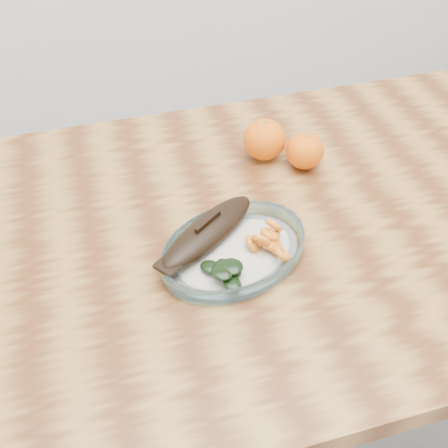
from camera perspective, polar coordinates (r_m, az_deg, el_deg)
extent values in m
plane|color=slate|center=(1.59, 3.47, -19.87)|extent=(3.00, 3.00, 0.00)
cube|color=#572E14|center=(1.00, 5.18, -0.33)|extent=(1.20, 0.80, 0.04)
cylinder|color=brown|center=(1.49, -20.70, -6.25)|extent=(0.06, 0.06, 0.71)
cylinder|color=brown|center=(1.69, 17.76, 1.46)|extent=(0.06, 0.06, 0.71)
ellipsoid|color=white|center=(0.92, 1.05, -3.09)|extent=(0.54, 0.46, 0.01)
torus|color=#98D8EB|center=(0.91, 1.06, -2.65)|extent=(0.58, 0.58, 0.03)
ellipsoid|color=silver|center=(0.90, 1.06, -2.29)|extent=(0.48, 0.40, 0.02)
ellipsoid|color=black|center=(0.91, -1.64, -0.02)|extent=(0.21, 0.18, 0.04)
ellipsoid|color=black|center=(0.91, -1.63, -0.31)|extent=(0.18, 0.15, 0.02)
cube|color=black|center=(0.86, -5.56, -3.36)|extent=(0.05, 0.05, 0.01)
cube|color=black|center=(0.89, -1.66, 0.76)|extent=(0.05, 0.04, 0.02)
torus|color=#D45E0F|center=(0.91, 4.77, -0.32)|extent=(0.04, 0.04, 0.03)
torus|color=#D45E0F|center=(0.89, 4.73, -1.41)|extent=(0.04, 0.04, 0.03)
torus|color=#D45E0F|center=(0.88, 6.03, -2.34)|extent=(0.04, 0.04, 0.04)
torus|color=#D45E0F|center=(0.89, 5.28, -1.47)|extent=(0.04, 0.04, 0.03)
torus|color=#D45E0F|center=(0.89, 2.92, -1.31)|extent=(0.03, 0.04, 0.04)
torus|color=#D45E0F|center=(0.90, 4.69, -1.17)|extent=(0.05, 0.04, 0.04)
torus|color=#D45E0F|center=(0.88, 3.82, -0.93)|extent=(0.04, 0.04, 0.04)
torus|color=#D45E0F|center=(0.91, 5.13, 0.64)|extent=(0.04, 0.05, 0.04)
torus|color=#D45E0F|center=(0.89, 4.69, -0.29)|extent=(0.04, 0.04, 0.03)
ellipsoid|color=black|center=(0.86, -1.35, -3.70)|extent=(0.05, 0.05, 0.01)
ellipsoid|color=black|center=(0.84, 0.85, -5.35)|extent=(0.03, 0.04, 0.01)
ellipsoid|color=black|center=(0.85, 0.17, -4.10)|extent=(0.04, 0.03, 0.01)
ellipsoid|color=black|center=(0.85, 0.78, -4.08)|extent=(0.03, 0.04, 0.01)
ellipsoid|color=black|center=(0.84, -0.24, -4.21)|extent=(0.04, 0.05, 0.01)
ellipsoid|color=black|center=(0.85, 0.81, -3.61)|extent=(0.05, 0.05, 0.01)
ellipsoid|color=black|center=(0.85, -0.11, -3.66)|extent=(0.03, 0.04, 0.01)
sphere|color=#FC3E05|center=(1.11, 4.12, 8.55)|extent=(0.08, 0.08, 0.08)
sphere|color=#FC3E05|center=(1.10, 8.21, 7.36)|extent=(0.07, 0.07, 0.07)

